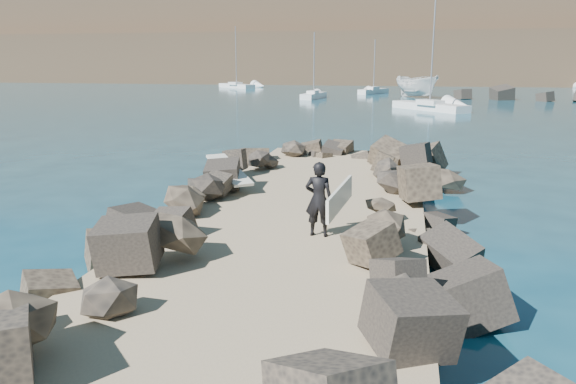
# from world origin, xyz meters

# --- Properties ---
(ground) EXTENTS (800.00, 800.00, 0.00)m
(ground) POSITION_xyz_m (0.00, 0.00, 0.00)
(ground) COLOR #0F384C
(ground) RESTS_ON ground
(jetty) EXTENTS (6.00, 26.00, 0.60)m
(jetty) POSITION_xyz_m (0.00, -2.00, 0.30)
(jetty) COLOR #8C7759
(jetty) RESTS_ON ground
(riprap_left) EXTENTS (2.60, 22.00, 1.00)m
(riprap_left) POSITION_xyz_m (-2.90, -1.50, 0.50)
(riprap_left) COLOR black
(riprap_left) RESTS_ON ground
(riprap_right) EXTENTS (2.60, 22.00, 1.00)m
(riprap_right) POSITION_xyz_m (2.90, -1.50, 0.50)
(riprap_right) COLOR black
(riprap_right) RESTS_ON ground
(headland) EXTENTS (360.00, 140.00, 32.00)m
(headland) POSITION_xyz_m (10.00, 160.00, 16.00)
(headland) COLOR #2D4919
(headland) RESTS_ON ground
(surfboard_resting) EXTENTS (1.99, 2.27, 0.08)m
(surfboard_resting) POSITION_xyz_m (-2.63, 2.95, 1.04)
(surfboard_resting) COLOR beige
(surfboard_resting) RESTS_ON riprap_left
(boat_imported) EXTENTS (6.44, 7.26, 2.74)m
(boat_imported) POSITION_xyz_m (3.51, 57.82, 1.37)
(boat_imported) COLOR silver
(boat_imported) RESTS_ON ground
(surfer_with_board) EXTENTS (0.91, 2.01, 1.63)m
(surfer_with_board) POSITION_xyz_m (0.77, -1.16, 1.42)
(surfer_with_board) COLOR black
(surfer_with_board) RESTS_ON jetty
(sailboat_a) EXTENTS (2.23, 6.45, 7.71)m
(sailboat_a) POSITION_xyz_m (-8.40, 53.34, 0.35)
(sailboat_a) COLOR silver
(sailboat_a) RESTS_ON ground
(sailboat_e) EXTENTS (7.52, 6.88, 9.95)m
(sailboat_e) POSITION_xyz_m (-25.31, 77.58, 0.35)
(sailboat_e) COLOR silver
(sailboat_e) RESTS_ON ground
(sailboat_b) EXTENTS (3.93, 5.83, 7.26)m
(sailboat_b) POSITION_xyz_m (-2.11, 64.90, 0.35)
(sailboat_b) COLOR silver
(sailboat_b) RESTS_ON ground
(sailboat_c) EXTENTS (6.73, 7.37, 9.76)m
(sailboat_c) POSITION_xyz_m (4.43, 39.49, 0.35)
(sailboat_c) COLOR silver
(sailboat_c) RESTS_ON ground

